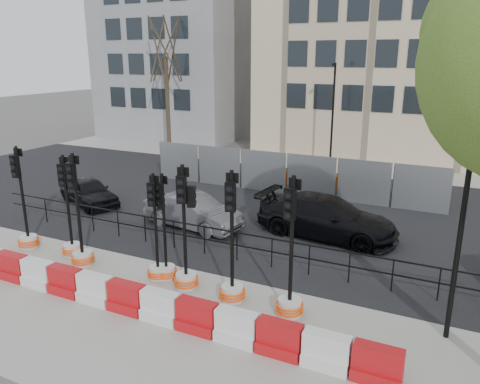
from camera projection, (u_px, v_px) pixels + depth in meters
The scene contains 23 objects.
ground at pixel (186, 268), 14.55m from camera, with size 120.00×120.00×0.00m, color #51514C.
sidewalk_near at pixel (123, 314), 11.95m from camera, with size 40.00×6.00×0.02m, color gray.
road at pixel (270, 206), 20.60m from camera, with size 40.00×14.00×0.03m, color black.
sidewalk_far at pixel (326, 164), 28.39m from camera, with size 40.00×4.00×0.02m, color gray.
building_grey at pixel (180, 47), 37.42m from camera, with size 11.00×9.06×14.00m.
building_cream at pixel (389, 13), 30.21m from camera, with size 15.00×10.06×18.00m.
kerb_railing at pixel (204, 235), 15.39m from camera, with size 18.00×0.04×1.00m.
heras_fencing at pixel (282, 175), 22.95m from camera, with size 14.33×1.72×2.00m.
lamp_post_far at pixel (333, 113), 26.39m from camera, with size 0.12×0.56×6.00m.
lamp_post_near at pixel (464, 208), 10.08m from camera, with size 0.12×0.56×6.00m.
tree_bare_far at pixel (165, 51), 30.66m from camera, with size 2.00×2.00×9.00m.
barrier_row at pixel (127, 298), 12.02m from camera, with size 13.60×0.50×0.80m.
traffic_signal_a at pixel (26, 228), 15.92m from camera, with size 0.70×0.70×3.55m.
traffic_signal_b at pixel (71, 233), 15.26m from camera, with size 0.67×0.67×3.41m.
traffic_signal_c at pixel (81, 243), 14.59m from camera, with size 0.71×0.71×3.61m.
traffic_signal_d at pixel (157, 255), 13.67m from camera, with size 0.64×0.64×3.23m.
traffic_signal_e at pixel (165, 258), 13.72m from camera, with size 0.63×0.63×3.22m.
traffic_signal_f at pixel (186, 260), 13.10m from camera, with size 0.71×0.71×3.61m.
traffic_signal_g at pixel (232, 275), 12.43m from camera, with size 0.72×0.72×3.63m.
traffic_signal_h at pixel (290, 288), 11.72m from camera, with size 0.73×0.73×3.68m.
car_a at pixel (89, 191), 20.60m from camera, with size 3.87×2.71×1.22m, color black.
car_b at pixel (193, 211), 17.85m from camera, with size 4.12×1.94×1.31m, color #535359.
car_c at pixel (327, 217), 16.95m from camera, with size 5.30×2.56×1.49m, color black.
Camera 1 is at (7.29, -11.25, 6.38)m, focal length 35.00 mm.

